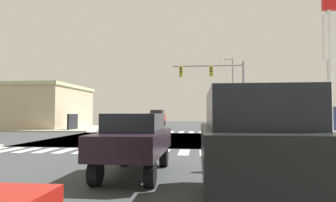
% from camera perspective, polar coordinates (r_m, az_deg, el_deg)
% --- Properties ---
extents(ground, '(90.00, 90.00, 0.05)m').
position_cam_1_polar(ground, '(21.73, -4.49, -7.45)').
color(ground, '#34383A').
extents(sidewalk_corner_ne, '(12.00, 12.00, 0.14)m').
position_cam_1_polar(sidewalk_corner_ne, '(34.54, 21.32, -5.25)').
color(sidewalk_corner_ne, '#A09B91').
rests_on(sidewalk_corner_ne, ground).
extents(sidewalk_corner_nw, '(12.00, 12.00, 0.14)m').
position_cam_1_polar(sidewalk_corner_nw, '(37.40, -21.00, -5.03)').
color(sidewalk_corner_nw, '#A3A28D').
rests_on(sidewalk_corner_nw, ground).
extents(crosswalk_near, '(13.50, 2.00, 0.01)m').
position_cam_1_polar(crosswalk_near, '(14.72, -10.75, -9.73)').
color(crosswalk_near, silver).
rests_on(crosswalk_near, ground).
extents(crosswalk_far, '(13.50, 2.00, 0.01)m').
position_cam_1_polar(crosswalk_far, '(28.95, -2.32, -6.13)').
color(crosswalk_far, silver).
rests_on(crosswalk_far, ground).
extents(traffic_signal_mast, '(7.00, 0.55, 6.95)m').
position_cam_1_polar(traffic_signal_mast, '(28.71, 9.47, 4.15)').
color(traffic_signal_mast, gray).
rests_on(traffic_signal_mast, ground).
extents(street_lamp, '(1.78, 0.32, 8.94)m').
position_cam_1_polar(street_lamp, '(37.94, 12.34, 2.78)').
color(street_lamp, gray).
rests_on(street_lamp, ground).
extents(bank_building, '(16.46, 11.25, 5.33)m').
position_cam_1_polar(bank_building, '(41.08, -26.99, -1.04)').
color(bank_building, tan).
rests_on(bank_building, ground).
extents(sedan_nearside_1, '(1.80, 4.30, 1.88)m').
position_cam_1_polar(sedan_nearside_1, '(9.03, -6.52, -7.32)').
color(sedan_nearside_1, black).
rests_on(sedan_nearside_1, ground).
extents(sedan_farside_2, '(1.80, 4.30, 1.88)m').
position_cam_1_polar(sedan_farside_2, '(56.28, -3.10, -3.17)').
color(sedan_farside_2, black).
rests_on(sedan_farside_2, ground).
extents(suv_crossing_1, '(1.96, 4.60, 2.34)m').
position_cam_1_polar(suv_crossing_1, '(6.04, 16.13, -7.07)').
color(suv_crossing_1, black).
rests_on(suv_crossing_1, ground).
extents(suv_trailing_3, '(1.96, 4.60, 2.34)m').
position_cam_1_polar(suv_trailing_3, '(42.26, -2.05, -3.06)').
color(suv_trailing_3, black).
rests_on(suv_trailing_3, ground).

